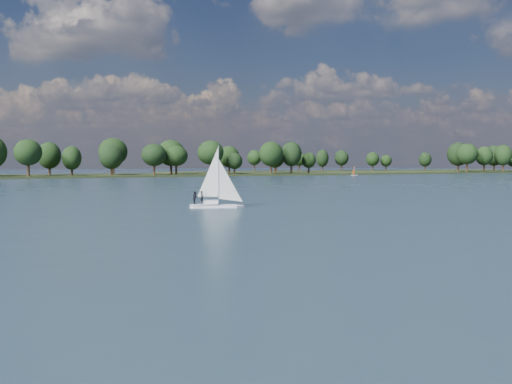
# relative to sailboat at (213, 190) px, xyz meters

# --- Properties ---
(ground) EXTENTS (700.00, 700.00, 0.00)m
(ground) POSITION_rel_sailboat_xyz_m (3.31, 46.56, -2.24)
(ground) COLOR #233342
(ground) RESTS_ON ground
(far_shore) EXTENTS (660.00, 40.00, 1.50)m
(far_shore) POSITION_rel_sailboat_xyz_m (3.31, 158.56, -2.24)
(far_shore) COLOR black
(far_shore) RESTS_ON ground
(far_shore_back) EXTENTS (220.00, 30.00, 1.40)m
(far_shore_back) POSITION_rel_sailboat_xyz_m (163.31, 206.56, -2.24)
(far_shore_back) COLOR black
(far_shore_back) RESTS_ON ground
(sailboat) EXTENTS (6.32, 3.55, 8.03)m
(sailboat) POSITION_rel_sailboat_xyz_m (0.00, 0.00, 0.00)
(sailboat) COLOR white
(sailboat) RESTS_ON ground
(dinghy_orange) EXTENTS (2.64, 1.23, 4.10)m
(dinghy_orange) POSITION_rel_sailboat_xyz_m (114.43, 131.31, -1.28)
(dinghy_orange) COLOR white
(dinghy_orange) RESTS_ON ground
(treeline) EXTENTS (563.02, 73.81, 18.56)m
(treeline) POSITION_rel_sailboat_xyz_m (-3.43, 154.57, 5.90)
(treeline) COLOR black
(treeline) RESTS_ON ground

